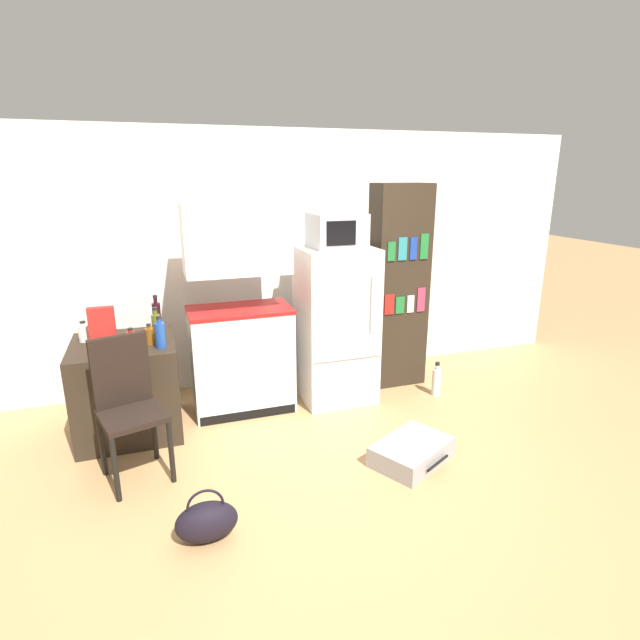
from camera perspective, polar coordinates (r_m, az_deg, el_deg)
ground_plane at (r=3.63m, az=1.84°, el=-17.96°), size 24.00×24.00×0.00m
wall_back at (r=5.03m, az=-3.94°, el=7.02°), size 6.40×0.10×2.46m
side_table at (r=4.35m, az=-21.15°, el=-7.20°), size 0.78×0.76×0.77m
kitchen_hutch at (r=4.37m, az=-9.16°, el=0.13°), size 0.88×0.52×1.82m
refrigerator at (r=4.57m, az=1.80°, el=-0.56°), size 0.65×0.63×1.42m
microwave at (r=4.40m, az=1.91°, el=10.21°), size 0.44×0.44×0.30m
bookshelf at (r=4.92m, az=8.92°, el=3.72°), size 0.53×0.32×1.96m
bottle_milk_white at (r=4.35m, az=-25.37°, el=-1.34°), size 0.08×0.08×0.17m
bottle_blue_soda at (r=3.97m, az=-17.80°, el=-1.59°), size 0.08×0.08×0.25m
bottle_amber_beer at (r=4.09m, az=-18.90°, el=-1.70°), size 0.07×0.07×0.16m
bottle_ketchup_red at (r=4.11m, az=-20.78°, el=-1.96°), size 0.07×0.07×0.14m
bottle_wine_dark at (r=4.40m, az=-18.15°, el=0.45°), size 0.07×0.07×0.31m
bottle_olive_oil at (r=4.13m, az=-18.18°, el=-0.76°), size 0.07×0.07×0.28m
bowl at (r=3.97m, az=-23.51°, el=-3.40°), size 0.18×0.18×0.05m
cereal_box at (r=4.18m, az=-23.63°, el=-0.65°), size 0.19×0.07×0.30m
chair at (r=3.68m, az=-21.22°, el=-8.15°), size 0.50×0.50×1.00m
suitcase_large_flat at (r=3.86m, az=10.44°, el=-14.58°), size 0.70×0.62×0.15m
handbag at (r=3.16m, az=-12.83°, el=-21.51°), size 0.36×0.20×0.33m
water_bottle_front at (r=4.92m, az=13.16°, el=-6.83°), size 0.08×0.08×0.33m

